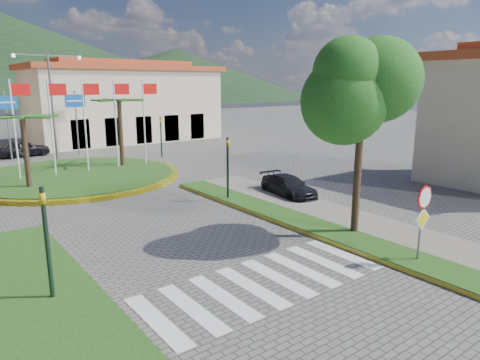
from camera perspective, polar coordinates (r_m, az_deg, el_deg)
ground at (r=10.63m, az=17.95°, el=-20.57°), size 160.00×160.00×0.00m
sidewalk_right at (r=16.18m, az=24.52°, el=-8.94°), size 4.00×28.00×0.15m
verge_right at (r=15.19m, az=22.32°, el=-10.09°), size 1.60×28.00×0.18m
median_left at (r=12.27m, az=-29.18°, el=-16.39°), size 5.00×14.00×0.18m
crosswalk at (r=12.95m, az=2.95°, el=-13.53°), size 8.00×3.00×0.01m
roundabout_island at (r=28.43m, az=-21.10°, el=0.57°), size 12.70×12.70×6.00m
stop_sign at (r=14.71m, az=23.20°, el=-3.87°), size 0.80×0.11×2.65m
deciduous_tree at (r=16.34m, az=15.96°, el=10.29°), size 3.60×3.60×6.80m
traffic_light_left at (r=12.19m, az=-24.42°, el=-6.57°), size 0.15×0.18×3.20m
traffic_light_right at (r=21.05m, az=-1.66°, el=2.33°), size 0.15×0.18×3.20m
traffic_light_far at (r=34.74m, az=-10.49°, el=6.23°), size 0.18×0.15×3.20m
direction_sign_west at (r=36.31m, az=-28.66°, el=7.69°), size 1.60×0.14×5.20m
direction_sign_east at (r=37.40m, az=-21.03°, el=8.49°), size 1.60×0.14×5.20m
street_lamp_centre at (r=35.90m, az=-23.80°, el=9.67°), size 4.80×0.16×8.00m
building_right at (r=46.33m, az=-15.19°, el=10.00°), size 19.08×9.54×8.05m
hill_far_east at (r=159.94m, az=-8.46°, el=13.72°), size 120.00×120.00×18.00m
car_dark_a at (r=38.63m, az=-26.92°, el=3.79°), size 4.06×1.96×1.34m
car_dark_b at (r=44.01m, az=-16.24°, el=5.58°), size 4.29×2.66×1.33m
car_side_right at (r=22.29m, az=6.49°, el=-0.83°), size 2.04×3.92×1.09m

